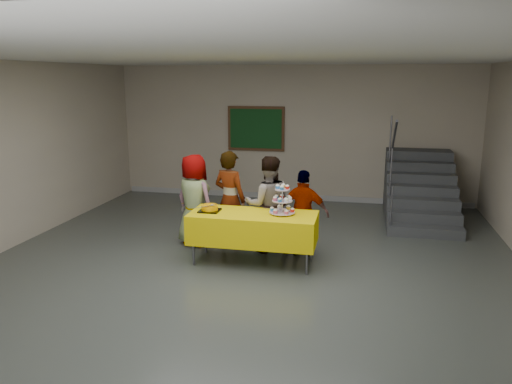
{
  "coord_description": "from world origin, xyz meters",
  "views": [
    {
      "loc": [
        1.58,
        -6.06,
        2.73
      ],
      "look_at": [
        0.03,
        1.07,
        1.05
      ],
      "focal_mm": 35.0,
      "sensor_mm": 36.0,
      "label": 1
    }
  ],
  "objects_px": {
    "bear_cake": "(210,207)",
    "noticeboard": "(256,129)",
    "schoolchild_c": "(268,204)",
    "schoolchild_b": "(230,199)",
    "schoolchild_a": "(194,200)",
    "staircase": "(419,192)",
    "cupcake_stand": "(282,202)",
    "bake_table": "(253,227)",
    "schoolchild_d": "(304,213)"
  },
  "relations": [
    {
      "from": "cupcake_stand",
      "to": "schoolchild_d",
      "type": "height_order",
      "value": "schoolchild_d"
    },
    {
      "from": "bear_cake",
      "to": "schoolchild_a",
      "type": "distance_m",
      "value": 0.8
    },
    {
      "from": "staircase",
      "to": "schoolchild_d",
      "type": "bearing_deg",
      "value": -125.73
    },
    {
      "from": "noticeboard",
      "to": "bake_table",
      "type": "bearing_deg",
      "value": -78.29
    },
    {
      "from": "bake_table",
      "to": "schoolchild_c",
      "type": "height_order",
      "value": "schoolchild_c"
    },
    {
      "from": "bear_cake",
      "to": "schoolchild_d",
      "type": "distance_m",
      "value": 1.46
    },
    {
      "from": "bake_table",
      "to": "noticeboard",
      "type": "bearing_deg",
      "value": 101.71
    },
    {
      "from": "cupcake_stand",
      "to": "schoolchild_d",
      "type": "bearing_deg",
      "value": 59.01
    },
    {
      "from": "schoolchild_c",
      "to": "staircase",
      "type": "bearing_deg",
      "value": -150.33
    },
    {
      "from": "bake_table",
      "to": "noticeboard",
      "type": "distance_m",
      "value": 4.31
    },
    {
      "from": "bake_table",
      "to": "schoolchild_d",
      "type": "height_order",
      "value": "schoolchild_d"
    },
    {
      "from": "schoolchild_a",
      "to": "noticeboard",
      "type": "bearing_deg",
      "value": -70.7
    },
    {
      "from": "bake_table",
      "to": "bear_cake",
      "type": "height_order",
      "value": "bear_cake"
    },
    {
      "from": "schoolchild_c",
      "to": "schoolchild_b",
      "type": "bearing_deg",
      "value": -26.28
    },
    {
      "from": "bear_cake",
      "to": "bake_table",
      "type": "bearing_deg",
      "value": 1.0
    },
    {
      "from": "cupcake_stand",
      "to": "schoolchild_b",
      "type": "xyz_separation_m",
      "value": [
        -0.96,
        0.61,
        -0.15
      ]
    },
    {
      "from": "schoolchild_c",
      "to": "noticeboard",
      "type": "relative_size",
      "value": 1.19
    },
    {
      "from": "bake_table",
      "to": "bear_cake",
      "type": "relative_size",
      "value": 5.25
    },
    {
      "from": "staircase",
      "to": "schoolchild_b",
      "type": "bearing_deg",
      "value": -141.16
    },
    {
      "from": "bear_cake",
      "to": "schoolchild_b",
      "type": "bearing_deg",
      "value": 79.55
    },
    {
      "from": "schoolchild_a",
      "to": "schoolchild_d",
      "type": "distance_m",
      "value": 1.83
    },
    {
      "from": "schoolchild_a",
      "to": "cupcake_stand",
      "type": "bearing_deg",
      "value": -176.28
    },
    {
      "from": "cupcake_stand",
      "to": "schoolchild_d",
      "type": "xyz_separation_m",
      "value": [
        0.27,
        0.44,
        -0.27
      ]
    },
    {
      "from": "bear_cake",
      "to": "cupcake_stand",
      "type": "bearing_deg",
      "value": 3.93
    },
    {
      "from": "schoolchild_a",
      "to": "noticeboard",
      "type": "distance_m",
      "value": 3.57
    },
    {
      "from": "staircase",
      "to": "noticeboard",
      "type": "relative_size",
      "value": 1.85
    },
    {
      "from": "schoolchild_d",
      "to": "noticeboard",
      "type": "relative_size",
      "value": 1.04
    },
    {
      "from": "schoolchild_b",
      "to": "schoolchild_d",
      "type": "relative_size",
      "value": 1.18
    },
    {
      "from": "cupcake_stand",
      "to": "bear_cake",
      "type": "relative_size",
      "value": 1.24
    },
    {
      "from": "cupcake_stand",
      "to": "noticeboard",
      "type": "bearing_deg",
      "value": 107.51
    },
    {
      "from": "bear_cake",
      "to": "schoolchild_a",
      "type": "relative_size",
      "value": 0.24
    },
    {
      "from": "bear_cake",
      "to": "schoolchild_a",
      "type": "xyz_separation_m",
      "value": [
        -0.47,
        0.65,
        -0.07
      ]
    },
    {
      "from": "bear_cake",
      "to": "noticeboard",
      "type": "relative_size",
      "value": 0.28
    },
    {
      "from": "bear_cake",
      "to": "schoolchild_c",
      "type": "height_order",
      "value": "schoolchild_c"
    },
    {
      "from": "noticeboard",
      "to": "cupcake_stand",
      "type": "bearing_deg",
      "value": -72.49
    },
    {
      "from": "schoolchild_a",
      "to": "schoolchild_b",
      "type": "relative_size",
      "value": 0.95
    },
    {
      "from": "staircase",
      "to": "schoolchild_c",
      "type": "bearing_deg",
      "value": -133.53
    },
    {
      "from": "bake_table",
      "to": "cupcake_stand",
      "type": "height_order",
      "value": "cupcake_stand"
    },
    {
      "from": "bake_table",
      "to": "cupcake_stand",
      "type": "xyz_separation_m",
      "value": [
        0.42,
        0.06,
        0.39
      ]
    },
    {
      "from": "bear_cake",
      "to": "staircase",
      "type": "xyz_separation_m",
      "value": [
        3.34,
        3.27,
        -0.34
      ]
    },
    {
      "from": "staircase",
      "to": "noticeboard",
      "type": "xyz_separation_m",
      "value": [
        -3.52,
        0.84,
        1.11
      ]
    },
    {
      "from": "schoolchild_c",
      "to": "schoolchild_d",
      "type": "height_order",
      "value": "schoolchild_c"
    },
    {
      "from": "schoolchild_a",
      "to": "noticeboard",
      "type": "relative_size",
      "value": 1.17
    },
    {
      "from": "bear_cake",
      "to": "noticeboard",
      "type": "xyz_separation_m",
      "value": [
        -0.18,
        4.11,
        0.77
      ]
    },
    {
      "from": "bear_cake",
      "to": "schoolchild_d",
      "type": "xyz_separation_m",
      "value": [
        1.35,
        0.52,
        -0.15
      ]
    },
    {
      "from": "schoolchild_b",
      "to": "schoolchild_c",
      "type": "bearing_deg",
      "value": -168.13
    },
    {
      "from": "schoolchild_a",
      "to": "schoolchild_b",
      "type": "xyz_separation_m",
      "value": [
        0.6,
        0.04,
        0.04
      ]
    },
    {
      "from": "staircase",
      "to": "noticeboard",
      "type": "bearing_deg",
      "value": 166.65
    },
    {
      "from": "cupcake_stand",
      "to": "noticeboard",
      "type": "xyz_separation_m",
      "value": [
        -1.27,
        4.03,
        0.65
      ]
    },
    {
      "from": "cupcake_stand",
      "to": "staircase",
      "type": "height_order",
      "value": "staircase"
    }
  ]
}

